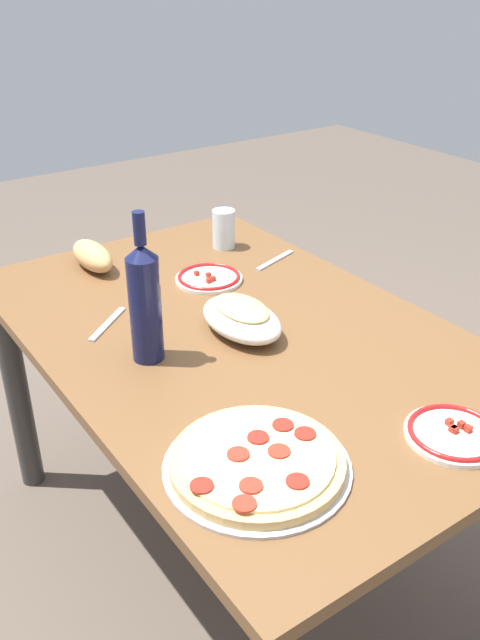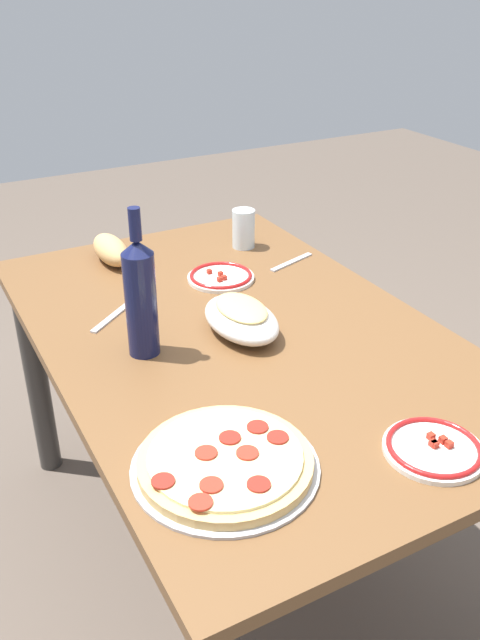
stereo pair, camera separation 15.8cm
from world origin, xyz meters
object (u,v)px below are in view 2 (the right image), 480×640
wine_bottle (141,296)px  side_plate_near (221,277)px  bread_loaf (111,250)px  baked_pasta_dish (241,317)px  dining_table (240,371)px  side_plate_far (434,448)px  pepperoni_pizza (225,462)px  water_glass (243,229)px

wine_bottle → side_plate_near: 0.44m
side_plate_near → bread_loaf: bearing=-139.2°
baked_pasta_dish → bread_loaf: baked_pasta_dish is taller
baked_pasta_dish → side_plate_near: size_ratio=1.31×
dining_table → baked_pasta_dish: bearing=-4.4°
baked_pasta_dish → bread_loaf: size_ratio=1.21×
baked_pasta_dish → side_plate_far: size_ratio=1.32×
baked_pasta_dish → side_plate_far: baked_pasta_dish is taller
pepperoni_pizza → side_plate_far: bearing=68.4°
dining_table → bread_loaf: size_ratio=7.07×
bread_loaf → pepperoni_pizza: bearing=-7.1°
dining_table → side_plate_far: bearing=9.8°
side_plate_far → bread_loaf: (-1.09, -0.23, 0.03)m
pepperoni_pizza → bread_loaf: (-0.95, 0.12, 0.02)m
side_plate_near → dining_table: bearing=-18.0°
pepperoni_pizza → side_plate_near: size_ratio=1.80×
dining_table → water_glass: (-0.46, 0.26, 0.17)m
dining_table → baked_pasta_dish: baked_pasta_dish is taller
dining_table → baked_pasta_dish: (0.01, -0.00, 0.15)m
pepperoni_pizza → side_plate_near: (-0.70, 0.34, -0.01)m
pepperoni_pizza → water_glass: 1.01m
dining_table → side_plate_far: (0.55, 0.10, 0.12)m
wine_bottle → water_glass: bearing=131.8°
bread_loaf → water_glass: bearing=78.4°
wine_bottle → side_plate_far: size_ratio=1.87×
pepperoni_pizza → baked_pasta_dish: size_ratio=1.38×
side_plate_far → bread_loaf: size_ratio=0.92×
side_plate_far → bread_loaf: 1.12m
baked_pasta_dish → dining_table: bearing=175.6°
bread_loaf → side_plate_near: bearing=40.8°
dining_table → pepperoni_pizza: (0.42, -0.25, 0.13)m
wine_bottle → baked_pasta_dish: bearing=84.2°
side_plate_far → pepperoni_pizza: bearing=-111.6°
wine_bottle → side_plate_far: (0.57, 0.33, -0.13)m
dining_table → side_plate_near: size_ratio=7.60×
dining_table → wine_bottle: size_ratio=4.12×
baked_pasta_dish → side_plate_near: (-0.29, 0.09, -0.03)m
baked_pasta_dish → side_plate_near: baked_pasta_dish is taller
water_glass → baked_pasta_dish: bearing=-29.2°
pepperoni_pizza → bread_loaf: size_ratio=1.67×
dining_table → water_glass: size_ratio=11.94×
baked_pasta_dish → water_glass: 0.53m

